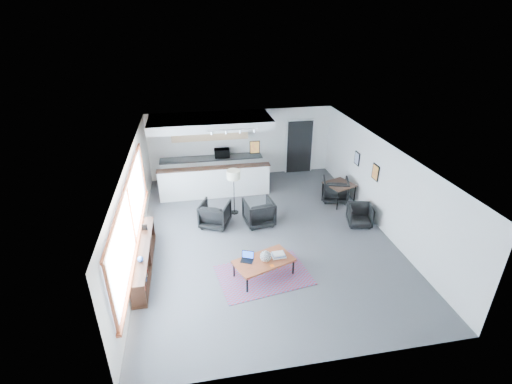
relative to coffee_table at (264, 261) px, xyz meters
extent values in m
cube|color=#48484A|center=(0.39, 1.82, -0.43)|extent=(7.00, 9.00, 0.01)
cube|color=white|center=(0.39, 1.82, 2.18)|extent=(7.00, 9.00, 0.01)
cube|color=silver|center=(0.39, 6.33, 0.87)|extent=(7.00, 0.01, 2.60)
cube|color=silver|center=(0.39, -2.68, 0.87)|extent=(7.00, 0.01, 2.60)
cube|color=silver|center=(-3.12, 1.82, 0.87)|extent=(0.01, 9.00, 2.60)
cube|color=silver|center=(3.89, 1.82, 0.87)|extent=(0.01, 9.00, 2.60)
cube|color=#8CBFFF|center=(-3.08, 0.92, 1.07)|extent=(0.02, 5.80, 1.55)
cube|color=brown|center=(-3.05, 0.92, 0.27)|extent=(0.10, 5.95, 0.06)
cube|color=brown|center=(-3.06, 0.92, 1.87)|extent=(0.06, 5.95, 0.06)
cube|color=brown|center=(-3.06, -1.98, 1.07)|extent=(0.06, 0.06, 1.60)
cube|color=brown|center=(-3.06, 0.92, 1.07)|extent=(0.06, 0.06, 1.60)
cube|color=brown|center=(-3.06, 3.82, 1.07)|extent=(0.06, 0.06, 1.60)
cube|color=black|center=(-2.91, 0.82, 0.19)|extent=(0.35, 3.00, 0.05)
cube|color=black|center=(-2.91, 0.82, -0.38)|extent=(0.35, 3.00, 0.05)
cube|color=black|center=(-2.91, -0.63, -0.10)|extent=(0.33, 0.04, 0.55)
cube|color=black|center=(-2.91, 0.82, -0.10)|extent=(0.33, 0.04, 0.55)
cube|color=black|center=(-2.91, 2.27, -0.10)|extent=(0.33, 0.04, 0.55)
cube|color=#3359A5|center=(-2.91, -0.48, -0.25)|extent=(0.18, 0.04, 0.20)
cube|color=silver|center=(-2.91, -0.31, -0.24)|extent=(0.18, 0.04, 0.22)
cube|color=maroon|center=(-2.91, -0.14, -0.23)|extent=(0.18, 0.04, 0.24)
cube|color=black|center=(-2.91, 0.03, -0.25)|extent=(0.18, 0.04, 0.20)
cube|color=#3359A5|center=(-2.91, 0.20, -0.24)|extent=(0.18, 0.04, 0.22)
cube|color=silver|center=(-2.91, 0.37, -0.23)|extent=(0.18, 0.04, 0.24)
cube|color=maroon|center=(-2.91, 0.54, -0.25)|extent=(0.18, 0.04, 0.20)
cube|color=black|center=(-2.91, 0.71, -0.24)|extent=(0.18, 0.04, 0.22)
cube|color=#3359A5|center=(-2.91, 0.88, -0.23)|extent=(0.18, 0.03, 0.24)
cube|color=silver|center=(-2.91, 1.05, -0.25)|extent=(0.18, 0.03, 0.20)
cube|color=maroon|center=(-2.91, 1.22, -0.24)|extent=(0.18, 0.03, 0.22)
cube|color=black|center=(-2.91, 1.39, -0.23)|extent=(0.18, 0.04, 0.24)
cube|color=black|center=(-2.91, 1.62, 0.31)|extent=(0.14, 0.02, 0.18)
sphere|color=#264C99|center=(-2.89, 0.22, 0.29)|extent=(0.14, 0.14, 0.14)
cube|color=white|center=(-0.81, 4.52, 0.12)|extent=(3.80, 0.25, 1.10)
cube|color=black|center=(-0.81, 4.52, 0.68)|extent=(3.85, 0.32, 0.04)
cube|color=white|center=(-0.81, 5.97, 0.02)|extent=(3.80, 0.60, 0.90)
cube|color=#2D2D2D|center=(-0.81, 5.97, 0.48)|extent=(3.82, 0.62, 0.04)
cube|color=tan|center=(-0.81, 6.12, 1.52)|extent=(2.80, 0.35, 0.70)
cube|color=white|center=(-0.81, 5.42, 2.02)|extent=(4.20, 1.80, 0.30)
cube|color=black|center=(0.59, 4.53, 1.32)|extent=(0.35, 0.03, 0.45)
cube|color=orange|center=(0.59, 4.52, 1.32)|extent=(0.30, 0.01, 0.40)
cube|color=black|center=(2.69, 6.24, 0.62)|extent=(1.00, 0.12, 2.10)
cube|color=white|center=(2.17, 6.25, 0.62)|extent=(0.06, 0.10, 2.10)
cube|color=white|center=(3.21, 6.25, 0.62)|extent=(0.06, 0.10, 2.10)
cube|color=white|center=(2.69, 6.25, 1.69)|extent=(1.10, 0.10, 0.06)
cube|color=silver|center=(-0.21, 4.02, 2.13)|extent=(1.60, 0.04, 0.04)
cylinder|color=silver|center=(-0.86, 4.02, 2.05)|extent=(0.07, 0.07, 0.09)
cylinder|color=silver|center=(-0.41, 4.02, 2.05)|extent=(0.07, 0.07, 0.09)
cylinder|color=silver|center=(0.04, 4.02, 2.05)|extent=(0.07, 0.07, 0.09)
cylinder|color=silver|center=(0.49, 4.02, 2.05)|extent=(0.07, 0.07, 0.09)
cube|color=black|center=(3.86, 2.22, 1.12)|extent=(0.03, 0.38, 0.48)
cube|color=orange|center=(3.84, 2.22, 1.12)|extent=(0.00, 0.32, 0.42)
cube|color=black|center=(3.86, 3.52, 1.07)|extent=(0.03, 0.34, 0.44)
cube|color=#859FC5|center=(3.84, 3.52, 1.07)|extent=(0.00, 0.28, 0.38)
cube|color=#5F344F|center=(0.00, 0.00, -0.42)|extent=(2.41, 1.83, 0.01)
cube|color=brown|center=(0.00, 0.00, 0.01)|extent=(1.60, 1.21, 0.05)
cube|color=black|center=(-0.50, -0.54, -0.22)|extent=(0.04, 0.04, 0.41)
cube|color=black|center=(-0.73, 0.08, -0.22)|extent=(0.04, 0.04, 0.41)
cube|color=black|center=(0.73, -0.08, -0.22)|extent=(0.04, 0.04, 0.41)
cube|color=black|center=(0.50, 0.54, -0.22)|extent=(0.04, 0.04, 0.41)
cube|color=black|center=(0.11, -0.31, -0.02)|extent=(1.28, 0.50, 0.03)
cube|color=black|center=(-0.11, 0.31, -0.02)|extent=(1.28, 0.50, 0.03)
cube|color=black|center=(-0.41, 0.04, 0.04)|extent=(0.36, 0.31, 0.02)
cube|color=black|center=(-0.37, 0.14, 0.15)|extent=(0.29, 0.17, 0.20)
cube|color=blue|center=(-0.37, 0.13, 0.15)|extent=(0.26, 0.14, 0.17)
sphere|color=gray|center=(0.03, -0.05, 0.17)|extent=(0.28, 0.28, 0.28)
cube|color=silver|center=(0.39, 0.09, 0.05)|extent=(0.35, 0.28, 0.04)
cube|color=#3359A5|center=(0.39, 0.09, 0.09)|extent=(0.31, 0.26, 0.03)
cube|color=silver|center=(0.38, 0.07, 0.12)|extent=(0.29, 0.24, 0.03)
cube|color=#E5590C|center=(0.15, -0.26, 0.04)|extent=(0.11, 0.11, 0.01)
imported|color=black|center=(-0.98, 2.61, -0.01)|extent=(1.05, 1.03, 0.85)
imported|color=black|center=(0.35, 2.48, 0.00)|extent=(0.94, 0.89, 0.87)
cylinder|color=black|center=(-0.30, 3.28, -0.41)|extent=(0.28, 0.28, 0.03)
cylinder|color=black|center=(-0.30, 3.28, 0.22)|extent=(0.02, 0.02, 1.25)
cylinder|color=beige|center=(-0.30, 3.28, 0.92)|extent=(0.46, 0.46, 0.28)
cube|color=black|center=(3.26, 3.34, 0.26)|extent=(1.08, 1.08, 0.04)
cylinder|color=black|center=(3.04, 2.86, -0.09)|extent=(0.05, 0.05, 0.67)
cylinder|color=black|center=(2.77, 3.56, -0.09)|extent=(0.05, 0.05, 0.67)
cylinder|color=black|center=(3.74, 3.12, -0.09)|extent=(0.05, 0.05, 0.67)
cylinder|color=black|center=(3.47, 3.82, -0.09)|extent=(0.05, 0.05, 0.67)
imported|color=black|center=(3.36, 1.86, -0.12)|extent=(0.71, 0.68, 0.61)
imported|color=black|center=(3.22, 3.56, -0.06)|extent=(0.88, 0.85, 0.74)
imported|color=black|center=(-0.41, 5.97, 0.69)|extent=(0.56, 0.32, 0.38)
camera|label=1|loc=(-1.51, -7.18, 5.49)|focal=26.00mm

